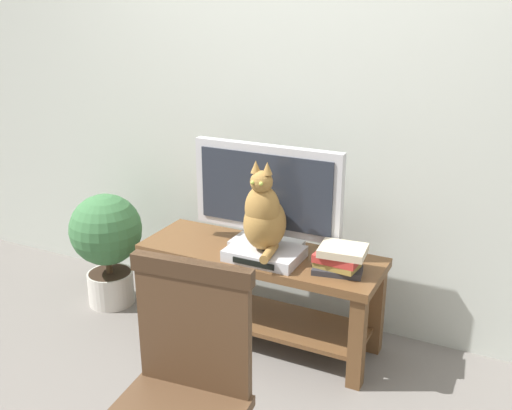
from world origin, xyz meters
TOP-DOWN VIEW (x-y plane):
  - ground_plane at (0.00, 0.00)m, footprint 12.00×12.00m
  - back_wall at (0.00, 0.90)m, footprint 7.00×0.12m
  - tv_stand at (-0.07, 0.47)m, footprint 1.26×0.43m
  - tv at (-0.07, 0.54)m, footprint 0.80×0.20m
  - media_box at (-0.01, 0.40)m, footprint 0.37×0.26m
  - cat at (-0.01, 0.39)m, footprint 0.21×0.29m
  - wooden_chair at (0.19, -0.67)m, footprint 0.47×0.47m
  - book_stack at (0.37, 0.42)m, footprint 0.26×0.20m
  - potted_plant at (-1.05, 0.44)m, footprint 0.42×0.42m

SIDE VIEW (x-z plane):
  - ground_plane at x=0.00m, z-range 0.00..0.00m
  - tv_stand at x=-0.07m, z-range 0.10..0.62m
  - potted_plant at x=-1.05m, z-range 0.07..0.75m
  - wooden_chair at x=0.19m, z-range 0.07..1.01m
  - media_box at x=-0.01m, z-range 0.52..0.57m
  - book_stack at x=0.37m, z-range 0.52..0.65m
  - cat at x=-0.01m, z-range 0.52..0.98m
  - tv at x=-0.07m, z-range 0.53..1.07m
  - back_wall at x=0.00m, z-range 0.00..2.80m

